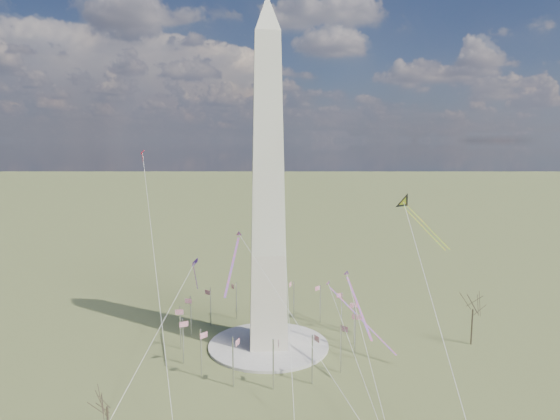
{
  "coord_description": "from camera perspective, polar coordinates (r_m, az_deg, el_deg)",
  "views": [
    {
      "loc": [
        -6.36,
        -142.4,
        61.21
      ],
      "look_at": [
        3.47,
        0.0,
        41.35
      ],
      "focal_mm": 32.0,
      "sensor_mm": 36.0,
      "label": 1
    }
  ],
  "objects": [
    {
      "name": "tree_near",
      "position": [
        162.98,
        21.19,
        -10.27
      ],
      "size": [
        9.48,
        9.48,
        16.58
      ],
      "color": "#46382A",
      "rests_on": "ground"
    },
    {
      "name": "kite_small_white",
      "position": [
        191.08,
        -0.13,
        9.46
      ],
      "size": [
        1.32,
        2.2,
        5.12
      ],
      "rotation": [
        0.0,
        0.0,
        2.78
      ],
      "color": "silver",
      "rests_on": "ground"
    },
    {
      "name": "tree_far",
      "position": [
        112.93,
        -19.16,
        -20.21
      ],
      "size": [
        7.03,
        7.03,
        12.3
      ],
      "color": "#46382A",
      "rests_on": "ground"
    },
    {
      "name": "kite_streamer_right",
      "position": [
        150.61,
        7.96,
        -10.87
      ],
      "size": [
        17.77,
        18.99,
        16.89
      ],
      "rotation": [
        0.0,
        0.0,
        3.89
      ],
      "color": "#FE4928",
      "rests_on": "ground"
    },
    {
      "name": "kite_small_red",
      "position": [
        176.6,
        -15.45,
        6.26
      ],
      "size": [
        1.33,
        1.51,
        4.11
      ],
      "rotation": [
        0.0,
        0.0,
        3.02
      ],
      "color": "red",
      "rests_on": "ground"
    },
    {
      "name": "plaza",
      "position": [
        154.97,
        -1.33,
        -15.18
      ],
      "size": [
        36.0,
        36.0,
        0.8
      ],
      "primitive_type": "cylinder",
      "color": "beige",
      "rests_on": "ground"
    },
    {
      "name": "kite_diamond_purple",
      "position": [
        150.55,
        -9.69,
        -6.29
      ],
      "size": [
        1.84,
        3.17,
        9.82
      ],
      "rotation": [
        0.0,
        0.0,
        2.87
      ],
      "color": "#401870",
      "rests_on": "ground"
    },
    {
      "name": "kite_delta_black",
      "position": [
        156.17,
        14.24,
        0.54
      ],
      "size": [
        13.41,
        17.56,
        15.05
      ],
      "rotation": [
        0.0,
        0.0,
        3.71
      ],
      "color": "black",
      "rests_on": "ground"
    },
    {
      "name": "kite_streamer_mid",
      "position": [
        135.18,
        -5.26,
        -5.25
      ],
      "size": [
        4.69,
        19.36,
        13.38
      ],
      "rotation": [
        0.0,
        0.0,
        2.96
      ],
      "color": "#FE4928",
      "rests_on": "ground"
    },
    {
      "name": "kite_streamer_left",
      "position": [
        136.96,
        8.57,
        -9.77
      ],
      "size": [
        4.05,
        19.14,
        13.19
      ],
      "rotation": [
        0.0,
        0.0,
        3.29
      ],
      "color": "#FE4928",
      "rests_on": "ground"
    },
    {
      "name": "flagpole_ring",
      "position": [
        152.4,
        -1.33,
        -12.81
      ],
      "size": [
        54.4,
        54.4,
        13.0
      ],
      "color": "silver",
      "rests_on": "ground"
    },
    {
      "name": "ground",
      "position": [
        155.13,
        -1.33,
        -15.32
      ],
      "size": [
        2000.0,
        2000.0,
        0.0
      ],
      "primitive_type": "plane",
      "color": "#5A6633",
      "rests_on": "ground"
    },
    {
      "name": "washington_monument",
      "position": [
        143.16,
        -1.39,
        2.61
      ],
      "size": [
        15.56,
        15.56,
        100.0
      ],
      "color": "beige",
      "rests_on": "plaza"
    }
  ]
}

